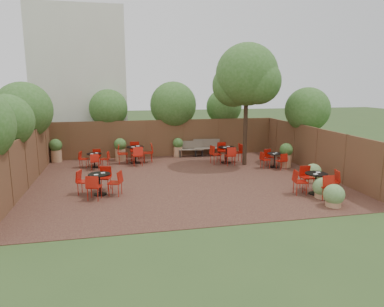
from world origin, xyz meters
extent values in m
plane|color=#354F23|center=(0.00, 0.00, 0.00)|extent=(80.00, 80.00, 0.00)
cube|color=#311814|center=(0.00, 0.00, 0.01)|extent=(12.00, 10.00, 0.02)
cube|color=brown|center=(0.00, 5.00, 1.00)|extent=(12.00, 0.08, 2.00)
cube|color=brown|center=(-6.00, 0.00, 1.00)|extent=(0.08, 10.00, 2.00)
cube|color=brown|center=(6.00, 0.00, 1.00)|extent=(0.08, 10.00, 2.00)
cube|color=silver|center=(-4.50, 8.00, 4.00)|extent=(5.00, 4.00, 8.00)
sphere|color=#2F581C|center=(-6.60, 3.00, 2.75)|extent=(2.51, 2.51, 2.51)
sphere|color=#2F581C|center=(-6.50, 0.00, 2.58)|extent=(1.94, 1.94, 1.94)
sphere|color=#2F581C|center=(-3.00, 5.70, 2.61)|extent=(2.04, 2.04, 2.04)
sphere|color=#2F581C|center=(0.50, 5.60, 2.76)|extent=(2.55, 2.55, 2.55)
sphere|color=#2F581C|center=(3.50, 5.80, 2.61)|extent=(2.03, 2.03, 2.03)
sphere|color=#2F581C|center=(6.60, 2.00, 2.66)|extent=(2.19, 2.19, 2.19)
cylinder|color=black|center=(3.43, 2.08, 2.29)|extent=(0.25, 0.25, 4.54)
sphere|color=#2F581C|center=(3.43, 2.08, 4.33)|extent=(2.91, 2.91, 2.91)
sphere|color=#2F581C|center=(2.93, 2.48, 3.83)|extent=(2.04, 2.04, 2.04)
sphere|color=#2F581C|center=(3.83, 1.68, 4.01)|extent=(2.13, 2.13, 2.13)
cube|color=brown|center=(1.29, 4.55, 0.41)|extent=(1.40, 0.58, 0.05)
cube|color=brown|center=(1.29, 4.73, 0.65)|extent=(1.36, 0.28, 0.41)
cube|color=black|center=(0.67, 4.55, 0.20)|extent=(0.11, 0.41, 0.36)
cube|color=black|center=(1.90, 4.55, 0.20)|extent=(0.11, 0.41, 0.36)
cube|color=brown|center=(2.21, 4.55, 0.44)|extent=(1.50, 0.60, 0.05)
cube|color=brown|center=(2.21, 4.75, 0.70)|extent=(1.47, 0.27, 0.44)
cube|color=black|center=(1.54, 4.55, 0.22)|extent=(0.11, 0.44, 0.39)
cube|color=black|center=(2.87, 4.55, 0.22)|extent=(0.11, 0.44, 0.39)
cylinder|color=black|center=(2.68, 2.67, 0.04)|extent=(0.47, 0.47, 0.03)
cylinder|color=black|center=(2.68, 2.67, 0.42)|extent=(0.05, 0.05, 0.75)
cylinder|color=black|center=(2.68, 2.67, 0.80)|extent=(0.82, 0.82, 0.03)
cube|color=white|center=(2.81, 2.76, 0.83)|extent=(0.16, 0.13, 0.02)
cube|color=white|center=(2.57, 2.55, 0.83)|extent=(0.16, 0.13, 0.02)
cylinder|color=black|center=(4.25, -2.89, 0.04)|extent=(0.45, 0.45, 0.03)
cylinder|color=black|center=(4.25, -2.89, 0.40)|extent=(0.05, 0.05, 0.72)
cylinder|color=black|center=(4.25, -2.89, 0.77)|extent=(0.78, 0.78, 0.03)
cube|color=white|center=(4.37, -2.81, 0.79)|extent=(0.16, 0.12, 0.02)
cube|color=white|center=(4.15, -3.02, 0.79)|extent=(0.16, 0.12, 0.02)
cylinder|color=black|center=(4.61, 1.24, 0.03)|extent=(0.40, 0.40, 0.03)
cylinder|color=black|center=(4.61, 1.24, 0.35)|extent=(0.05, 0.05, 0.63)
cylinder|color=black|center=(4.61, 1.24, 0.68)|extent=(0.69, 0.69, 0.03)
cube|color=white|center=(4.72, 1.32, 0.70)|extent=(0.14, 0.11, 0.01)
cube|color=white|center=(4.52, 1.13, 0.70)|extent=(0.14, 0.11, 0.01)
cylinder|color=black|center=(-3.70, 3.00, 0.03)|extent=(0.40, 0.40, 0.03)
cylinder|color=black|center=(-3.70, 3.00, 0.35)|extent=(0.05, 0.05, 0.63)
cylinder|color=black|center=(-3.70, 3.00, 0.68)|extent=(0.69, 0.69, 0.03)
cube|color=white|center=(-3.59, 3.07, 0.70)|extent=(0.13, 0.10, 0.01)
cube|color=white|center=(-3.79, 2.89, 0.70)|extent=(0.13, 0.10, 0.01)
cylinder|color=black|center=(-3.28, -1.36, 0.04)|extent=(0.45, 0.45, 0.03)
cylinder|color=black|center=(-3.28, -1.36, 0.40)|extent=(0.05, 0.05, 0.72)
cylinder|color=black|center=(-3.28, -1.36, 0.77)|extent=(0.78, 0.78, 0.03)
cube|color=white|center=(-3.16, -1.28, 0.79)|extent=(0.17, 0.14, 0.02)
cube|color=white|center=(-3.38, -1.48, 0.79)|extent=(0.17, 0.14, 0.02)
cylinder|color=black|center=(-1.75, 3.57, 0.04)|extent=(0.49, 0.49, 0.03)
cylinder|color=black|center=(-1.75, 3.57, 0.43)|extent=(0.06, 0.06, 0.78)
cylinder|color=black|center=(-1.75, 3.57, 0.83)|extent=(0.85, 0.85, 0.03)
cube|color=white|center=(-1.62, 3.66, 0.86)|extent=(0.16, 0.12, 0.02)
cube|color=white|center=(-1.86, 3.44, 0.86)|extent=(0.16, 0.12, 0.02)
cylinder|color=#AC7C56|center=(-2.48, 4.34, 0.32)|extent=(0.52, 0.52, 0.60)
sphere|color=#2F581C|center=(-2.48, 4.34, 0.86)|extent=(0.63, 0.63, 0.63)
cylinder|color=#AC7C56|center=(0.59, 4.70, 0.29)|extent=(0.46, 0.46, 0.53)
sphere|color=#2F581C|center=(0.59, 4.70, 0.76)|extent=(0.56, 0.56, 0.56)
cylinder|color=#AC7C56|center=(-5.65, 4.66, 0.33)|extent=(0.53, 0.53, 0.61)
sphere|color=#2F581C|center=(-5.65, 4.66, 0.87)|extent=(0.64, 0.64, 0.64)
cylinder|color=#AC7C56|center=(5.17, 1.21, 0.32)|extent=(0.52, 0.52, 0.60)
sphere|color=#2F581C|center=(5.17, 1.21, 0.85)|extent=(0.62, 0.62, 0.62)
cylinder|color=#AC7C56|center=(4.25, -3.33, 0.13)|extent=(0.48, 0.48, 0.22)
sphere|color=#5D8545|center=(4.25, -3.33, 0.40)|extent=(0.66, 0.66, 0.66)
cylinder|color=#AC7C56|center=(4.11, -4.20, 0.13)|extent=(0.49, 0.49, 0.22)
sphere|color=#5D8545|center=(4.11, -4.20, 0.41)|extent=(0.67, 0.67, 0.67)
cylinder|color=#AC7C56|center=(5.05, -1.40, 0.13)|extent=(0.50, 0.50, 0.23)
sphere|color=#5D8545|center=(5.05, -1.40, 0.42)|extent=(0.68, 0.68, 0.68)
camera|label=1|loc=(-2.62, -13.81, 3.88)|focal=32.98mm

